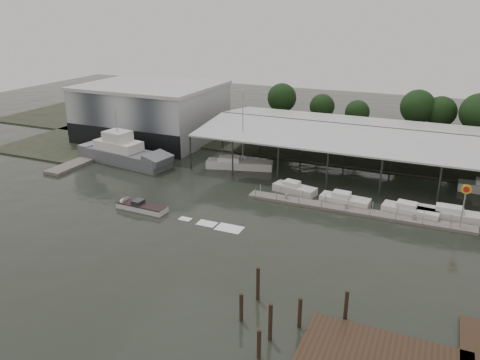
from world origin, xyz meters
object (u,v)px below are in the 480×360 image
at_px(shell_fuel_sign, 465,198).
at_px(white_sailboat, 238,164).
at_px(speedboat_underway, 138,206).
at_px(grey_trawler, 124,154).

height_order(shell_fuel_sign, white_sailboat, white_sailboat).
distance_m(shell_fuel_sign, speedboat_underway, 38.85).
relative_size(shell_fuel_sign, grey_trawler, 0.31).
bearing_deg(speedboat_underway, shell_fuel_sign, -163.36).
bearing_deg(shell_fuel_sign, white_sailboat, 163.06).
xyz_separation_m(grey_trawler, speedboat_underway, (13.18, -14.82, -1.19)).
bearing_deg(shell_fuel_sign, grey_trawler, 174.64).
distance_m(shell_fuel_sign, white_sailboat, 33.90).
relative_size(grey_trawler, speedboat_underway, 0.97).
xyz_separation_m(white_sailboat, speedboat_underway, (-5.09, -19.91, -0.25)).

